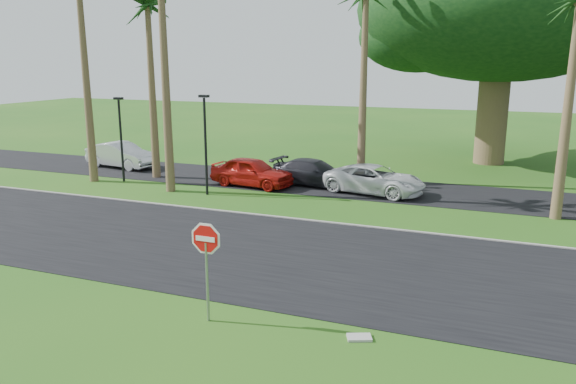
% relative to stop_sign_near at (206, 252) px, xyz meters
% --- Properties ---
extents(ground, '(120.00, 120.00, 0.00)m').
position_rel_stop_sign_near_xyz_m(ground, '(-0.50, 3.00, -1.77)').
color(ground, '#1C4F13').
rests_on(ground, ground).
extents(road, '(120.00, 8.00, 0.02)m').
position_rel_stop_sign_near_xyz_m(road, '(-0.50, 5.00, -1.76)').
color(road, black).
rests_on(road, ground).
extents(parking_strip, '(120.00, 5.00, 0.02)m').
position_rel_stop_sign_near_xyz_m(parking_strip, '(-0.50, 15.50, -1.76)').
color(parking_strip, black).
rests_on(parking_strip, ground).
extents(curb, '(120.00, 0.12, 0.06)m').
position_rel_stop_sign_near_xyz_m(curb, '(-0.50, 9.05, -1.74)').
color(curb, gray).
rests_on(curb, ground).
extents(stop_sign_near, '(1.05, 0.07, 2.62)m').
position_rel_stop_sign_near_xyz_m(stop_sign_near, '(0.00, 0.00, 0.00)').
color(stop_sign_near, gray).
rests_on(stop_sign_near, ground).
extents(palm_left_mid, '(5.00, 5.00, 10.00)m').
position_rel_stop_sign_near_xyz_m(palm_left_mid, '(-11.00, 14.00, 6.90)').
color(palm_left_mid, brown).
rests_on(palm_left_mid, ground).
extents(canopy_tree, '(16.50, 16.50, 13.12)m').
position_rel_stop_sign_near_xyz_m(canopy_tree, '(5.50, 25.00, 7.17)').
color(canopy_tree, brown).
rests_on(canopy_tree, ground).
extents(streetlight_left, '(0.45, 0.25, 4.34)m').
position_rel_stop_sign_near_xyz_m(streetlight_left, '(-12.00, 12.50, 0.72)').
color(streetlight_left, black).
rests_on(streetlight_left, ground).
extents(streetlight_right, '(0.45, 0.25, 4.64)m').
position_rel_stop_sign_near_xyz_m(streetlight_right, '(-6.50, 11.50, 0.88)').
color(streetlight_right, black).
rests_on(streetlight_right, ground).
extents(car_silver, '(4.58, 2.12, 1.45)m').
position_rel_stop_sign_near_xyz_m(car_silver, '(-14.48, 15.60, -1.05)').
color(car_silver, silver).
rests_on(car_silver, ground).
extents(car_red, '(4.41, 2.20, 1.44)m').
position_rel_stop_sign_near_xyz_m(car_red, '(-5.28, 13.87, -1.05)').
color(car_red, '#A7130D').
rests_on(car_red, ground).
extents(car_dark, '(4.63, 2.41, 1.28)m').
position_rel_stop_sign_near_xyz_m(car_dark, '(-2.45, 15.20, -1.13)').
color(car_dark, black).
rests_on(car_dark, ground).
extents(car_minivan, '(5.10, 3.08, 1.32)m').
position_rel_stop_sign_near_xyz_m(car_minivan, '(0.78, 14.58, -1.11)').
color(car_minivan, silver).
rests_on(car_minivan, ground).
extents(utility_slab, '(0.64, 0.54, 0.06)m').
position_rel_stop_sign_near_xyz_m(utility_slab, '(3.65, 0.45, -1.74)').
color(utility_slab, '#9D9C96').
rests_on(utility_slab, ground).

